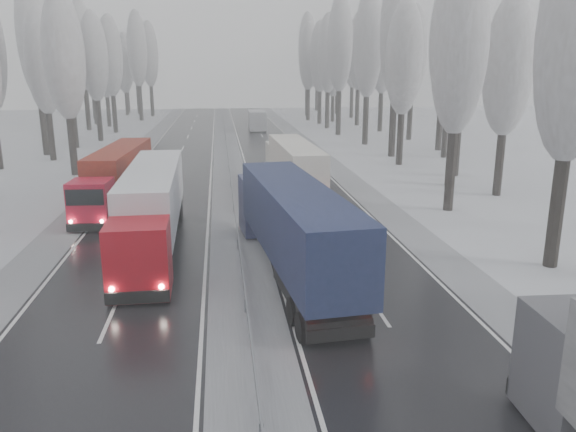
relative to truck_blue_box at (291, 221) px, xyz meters
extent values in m
cube|color=black|center=(2.94, 13.77, -2.53)|extent=(7.50, 200.00, 0.03)
cube|color=black|center=(-7.56, 13.77, -2.53)|extent=(7.50, 200.00, 0.03)
cube|color=#9B9EA3|center=(-2.31, 13.77, -2.52)|extent=(3.00, 200.00, 0.04)
cube|color=#9B9EA3|center=(7.89, 13.77, -2.52)|extent=(2.40, 200.00, 0.04)
cube|color=#9B9EA3|center=(-12.51, 13.77, -2.52)|extent=(2.40, 200.00, 0.04)
cube|color=slate|center=(-2.31, 13.77, -1.94)|extent=(0.06, 200.00, 0.32)
cube|color=slate|center=(-2.31, 11.77, -2.24)|extent=(0.12, 0.12, 0.60)
cube|color=slate|center=(-2.31, 43.77, -2.24)|extent=(0.12, 0.12, 0.60)
cylinder|color=black|center=(12.73, -0.57, 0.26)|extent=(0.68, 0.68, 5.60)
cylinder|color=black|center=(12.20, 10.80, 0.27)|extent=(0.68, 0.68, 5.62)
ellipsoid|color=gray|center=(12.20, 10.80, 8.29)|extent=(3.60, 3.60, 11.48)
cylinder|color=black|center=(17.71, 14.80, -0.08)|extent=(0.64, 0.64, 4.94)
ellipsoid|color=gray|center=(17.71, 14.80, 6.98)|extent=(3.60, 3.60, 10.09)
cylinder|color=black|center=(15.59, 18.93, 0.12)|extent=(0.66, 0.66, 5.32)
ellipsoid|color=gray|center=(15.59, 18.93, 7.72)|extent=(3.60, 3.60, 10.88)
cylinder|color=black|center=(17.81, 22.93, 0.61)|extent=(0.72, 0.72, 6.31)
ellipsoid|color=gray|center=(17.81, 22.93, 9.63)|extent=(3.60, 3.60, 12.90)
cylinder|color=black|center=(14.71, 29.37, 0.14)|extent=(0.67, 0.67, 5.38)
ellipsoid|color=gray|center=(14.71, 29.37, 7.82)|extent=(3.60, 3.60, 10.98)
cylinder|color=black|center=(21.00, 33.37, -0.25)|extent=(0.62, 0.62, 4.59)
ellipsoid|color=gray|center=(21.00, 33.37, 6.32)|extent=(3.60, 3.60, 9.39)
cylinder|color=black|center=(15.59, 34.79, 0.93)|extent=(0.76, 0.76, 6.95)
ellipsoid|color=gray|center=(15.59, 34.79, 10.85)|extent=(3.60, 3.60, 14.19)
cylinder|color=black|center=(22.50, 38.79, 0.75)|extent=(0.74, 0.74, 6.59)
ellipsoid|color=gray|center=(22.50, 38.79, 10.17)|extent=(3.60, 3.60, 13.46)
cylinder|color=black|center=(15.25, 45.04, 0.64)|extent=(0.72, 0.72, 6.37)
ellipsoid|color=gray|center=(15.25, 45.04, 9.74)|extent=(3.60, 3.60, 13.01)
cylinder|color=black|center=(22.41, 49.04, 0.44)|extent=(0.70, 0.70, 5.97)
ellipsoid|color=gray|center=(22.41, 49.04, 8.97)|extent=(3.60, 3.60, 12.20)
cylinder|color=black|center=(14.03, 55.72, 0.78)|extent=(0.74, 0.74, 6.65)
ellipsoid|color=gray|center=(14.03, 55.72, 10.29)|extent=(3.60, 3.60, 13.59)
cylinder|color=black|center=(21.40, 59.72, 0.52)|extent=(0.71, 0.71, 6.14)
ellipsoid|color=gray|center=(21.40, 59.72, 9.29)|extent=(3.60, 3.60, 12.54)
cylinder|color=black|center=(14.25, 65.47, 0.48)|extent=(0.71, 0.71, 6.05)
ellipsoid|color=gray|center=(14.25, 65.47, 9.13)|extent=(3.60, 3.60, 12.37)
cylinder|color=black|center=(20.17, 69.47, 0.60)|extent=(0.72, 0.72, 6.30)
ellipsoid|color=gray|center=(20.17, 69.47, 9.60)|extent=(3.60, 3.60, 12.87)
cylinder|color=black|center=(14.32, 72.98, 0.39)|extent=(0.70, 0.70, 5.88)
ellipsoid|color=gray|center=(14.32, 72.98, 8.79)|extent=(3.60, 3.60, 12.00)
cylinder|color=black|center=(17.46, 76.98, -0.12)|extent=(0.64, 0.64, 4.86)
ellipsoid|color=gray|center=(17.46, 76.98, 6.82)|extent=(3.60, 3.60, 9.92)
cylinder|color=black|center=(13.42, 80.08, 0.44)|extent=(0.70, 0.70, 5.98)
ellipsoid|color=gray|center=(13.42, 80.08, 8.98)|extent=(3.60, 3.60, 12.21)
cylinder|color=black|center=(22.63, 84.08, 0.55)|extent=(0.71, 0.71, 6.19)
ellipsoid|color=gray|center=(22.63, 84.08, 9.39)|extent=(3.60, 3.60, 12.64)
cylinder|color=black|center=(14.73, 89.93, 0.88)|extent=(0.75, 0.75, 6.86)
ellipsoid|color=gray|center=(14.73, 89.93, 10.68)|extent=(3.60, 3.60, 14.01)
cylinder|color=black|center=(21.71, 93.93, 0.23)|extent=(0.68, 0.68, 5.55)
ellipsoid|color=gray|center=(21.71, 93.93, 8.16)|extent=(3.60, 3.60, 11.33)
cylinder|color=black|center=(16.42, 100.49, 0.50)|extent=(0.71, 0.71, 6.09)
ellipsoid|color=gray|center=(16.42, 100.49, 9.21)|extent=(3.60, 3.60, 12.45)
cylinder|color=black|center=(19.24, 104.49, 0.20)|extent=(0.67, 0.67, 5.49)
ellipsoid|color=gray|center=(19.24, 104.49, 8.04)|extent=(3.60, 3.60, 11.21)
cylinder|color=black|center=(-16.25, 27.49, 0.17)|extent=(0.67, 0.67, 5.44)
ellipsoid|color=gray|center=(-16.25, 27.49, 7.94)|extent=(3.60, 3.60, 11.11)
cylinder|color=black|center=(-20.57, 36.48, 0.07)|extent=(0.66, 0.66, 5.23)
ellipsoid|color=gray|center=(-20.57, 36.48, 7.53)|extent=(3.60, 3.60, 10.68)
cylinder|color=black|center=(-22.36, 40.48, 0.76)|extent=(0.74, 0.74, 6.60)
ellipsoid|color=gray|center=(-22.36, 40.48, 10.19)|extent=(3.60, 3.60, 13.49)
cylinder|color=black|center=(-20.47, 46.11, 0.04)|extent=(0.65, 0.65, 5.16)
ellipsoid|color=gray|center=(-20.47, 46.11, 7.41)|extent=(3.60, 3.60, 10.54)
cylinder|color=black|center=(-21.85, 50.11, 0.35)|extent=(0.69, 0.69, 5.79)
ellipsoid|color=gray|center=(-21.85, 50.11, 8.63)|extent=(3.60, 3.60, 11.84)
cylinder|color=black|center=(-18.89, 52.88, 0.28)|extent=(0.68, 0.68, 5.64)
ellipsoid|color=gray|center=(-18.89, 52.88, 8.34)|extent=(3.60, 3.60, 11.53)
cylinder|color=black|center=(-23.73, 56.88, 0.73)|extent=(0.73, 0.73, 6.56)
ellipsoid|color=gray|center=(-23.73, 56.88, 10.10)|extent=(3.60, 3.60, 13.40)
cylinder|color=black|center=(-18.64, 62.96, 0.35)|extent=(0.69, 0.69, 5.79)
ellipsoid|color=gray|center=(-18.64, 62.96, 8.63)|extent=(3.60, 3.60, 11.84)
cylinder|color=black|center=(-23.40, 66.96, 0.78)|extent=(0.74, 0.74, 6.65)
ellipsoid|color=gray|center=(-23.40, 66.96, 10.27)|extent=(3.60, 3.60, 13.58)
cylinder|color=black|center=(-21.24, 72.30, 0.02)|extent=(0.65, 0.65, 5.12)
ellipsoid|color=gray|center=(-21.24, 72.30, 7.33)|extent=(3.60, 3.60, 10.46)
cylinder|color=black|center=(-24.13, 76.30, 0.37)|extent=(0.69, 0.69, 5.84)
ellipsoid|color=gray|center=(-24.13, 76.30, 8.71)|extent=(3.60, 3.60, 11.92)
cylinder|color=black|center=(-17.38, 83.09, 0.79)|extent=(0.74, 0.74, 6.67)
ellipsoid|color=gray|center=(-17.38, 83.09, 10.32)|extent=(3.60, 3.60, 13.63)
cylinder|color=black|center=(-26.51, 87.09, 0.61)|extent=(0.72, 0.72, 6.31)
ellipsoid|color=gray|center=(-26.51, 87.09, 9.62)|extent=(3.60, 3.60, 12.88)
cylinder|color=black|center=(-16.36, 92.49, 0.60)|extent=(0.72, 0.72, 6.29)
ellipsoid|color=gray|center=(-16.36, 92.49, 9.58)|extent=(3.60, 3.60, 12.84)
cylinder|color=black|center=(-21.97, 96.49, -0.12)|extent=(0.64, 0.64, 4.86)
ellipsoid|color=gray|center=(-21.97, 96.49, 6.82)|extent=(3.60, 3.60, 9.92)
cylinder|color=black|center=(-19.87, 99.08, 0.77)|extent=(0.74, 0.74, 6.63)
ellipsoid|color=gray|center=(-19.87, 99.08, 10.24)|extent=(3.60, 3.60, 13.54)
cylinder|color=black|center=(-22.64, 103.08, 0.35)|extent=(0.69, 0.69, 5.79)
ellipsoid|color=gray|center=(-22.64, 103.08, 8.61)|extent=(3.60, 3.60, 11.82)
cube|color=black|center=(6.21, -11.05, -0.10)|extent=(2.39, 0.20, 1.04)
cube|color=black|center=(6.21, -10.95, -2.08)|extent=(2.60, 0.26, 0.52)
cylinder|color=black|center=(5.03, -13.14, -2.00)|extent=(0.41, 1.09, 1.08)
sphere|color=white|center=(5.23, -10.88, -1.66)|extent=(0.23, 0.23, 0.23)
cube|color=#1E234B|center=(-0.71, 7.08, -0.79)|extent=(2.92, 3.02, 3.19)
cube|color=black|center=(-0.85, 8.41, -0.05)|extent=(2.44, 0.35, 1.06)
cube|color=black|center=(-0.86, 8.51, -2.07)|extent=(2.66, 0.43, 0.53)
cube|color=#161F3E|center=(0.12, -1.17, 0.33)|extent=(4.08, 14.03, 2.98)
cube|color=black|center=(0.82, -8.10, -1.96)|extent=(2.45, 0.37, 0.48)
cube|color=black|center=(0.50, -4.98, -1.75)|extent=(2.91, 6.05, 0.48)
cube|color=black|center=(0.76, -7.52, -2.17)|extent=(2.44, 0.31, 0.64)
cylinder|color=black|center=(-1.74, 6.13, -1.99)|extent=(0.48, 1.14, 1.11)
cylinder|color=black|center=(0.48, 6.35, -1.99)|extent=(0.48, 1.14, 1.11)
cylinder|color=black|center=(-0.57, -5.51, -1.99)|extent=(0.48, 1.14, 1.11)
cylinder|color=black|center=(1.66, -5.29, -1.99)|extent=(0.48, 1.14, 1.11)
cylinder|color=black|center=(-0.43, -6.89, -1.99)|extent=(0.48, 1.14, 1.11)
cylinder|color=black|center=(1.79, -6.66, -1.99)|extent=(0.48, 1.14, 1.11)
sphere|color=#FF0C05|center=(-0.18, -8.27, -1.11)|extent=(0.21, 0.21, 0.21)
sphere|color=#FF0C05|center=(1.83, -8.07, -1.11)|extent=(0.21, 0.21, 0.21)
sphere|color=white|center=(-1.87, 8.44, -1.64)|extent=(0.23, 0.23, 0.23)
sphere|color=white|center=(0.14, 8.65, -1.64)|extent=(0.23, 0.23, 0.23)
cube|color=beige|center=(2.22, 24.21, -0.96)|extent=(2.49, 2.58, 2.89)
cube|color=black|center=(2.18, 25.41, -0.28)|extent=(2.22, 0.17, 0.96)
cube|color=black|center=(2.17, 25.50, -2.11)|extent=(2.41, 0.23, 0.48)
cube|color=silver|center=(2.48, 16.70, 0.05)|extent=(2.88, 12.59, 2.69)
cube|color=black|center=(2.69, 10.40, -2.02)|extent=(2.22, 0.19, 0.43)
cube|color=black|center=(2.59, 13.24, -1.82)|extent=(2.30, 5.36, 0.43)
cube|color=black|center=(2.67, 10.93, -2.21)|extent=(2.21, 0.13, 0.58)
cylinder|color=black|center=(1.24, 23.40, -2.04)|extent=(0.37, 1.01, 1.00)
cylinder|color=black|center=(3.26, 23.47, -2.04)|extent=(0.37, 1.01, 1.00)
cylinder|color=black|center=(1.60, 12.82, -2.04)|extent=(0.37, 1.01, 1.00)
cylinder|color=black|center=(3.62, 12.89, -2.04)|extent=(0.37, 1.01, 1.00)
cylinder|color=black|center=(1.64, 11.57, -2.04)|extent=(0.37, 1.01, 1.00)
cylinder|color=black|center=(3.66, 11.64, -2.04)|extent=(0.37, 1.01, 1.00)
sphere|color=#FF0C05|center=(1.78, 10.31, -1.25)|extent=(0.19, 0.19, 0.19)
sphere|color=#FF0C05|center=(3.61, 10.37, -1.25)|extent=(0.19, 0.19, 0.19)
sphere|color=white|center=(1.26, 25.50, -1.73)|extent=(0.21, 0.21, 0.21)
sphere|color=white|center=(3.09, 25.56, -1.73)|extent=(0.21, 0.21, 0.21)
cube|color=#AEB0B5|center=(2.75, 62.71, -0.92)|extent=(2.59, 6.53, 2.81)
cube|color=#5E5E5E|center=(2.81, 66.61, -1.19)|extent=(2.52, 1.99, 2.49)
cylinder|color=black|center=(1.72, 65.76, -2.06)|extent=(0.34, 0.98, 0.97)
cylinder|color=black|center=(3.88, 65.73, -2.06)|extent=(0.34, 0.98, 0.97)
cylinder|color=black|center=(1.64, 60.57, -2.06)|extent=(0.34, 0.98, 0.97)
cylinder|color=black|center=(3.80, 60.53, -2.06)|extent=(0.34, 0.98, 0.97)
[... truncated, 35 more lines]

